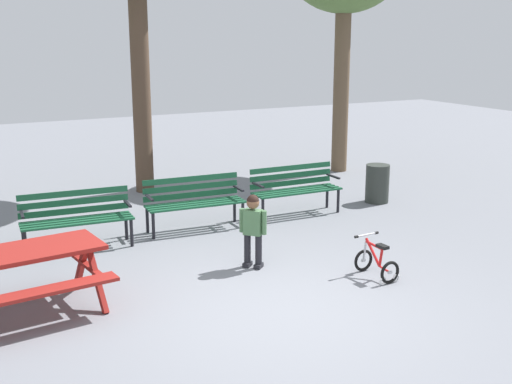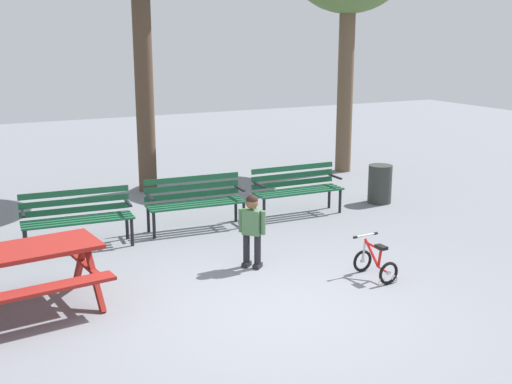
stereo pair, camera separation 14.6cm
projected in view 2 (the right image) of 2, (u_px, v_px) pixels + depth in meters
name	position (u px, v px, depth m)	size (l,w,h in m)	color
ground	(274.00, 311.00, 7.48)	(36.00, 36.00, 0.00)	slate
picnic_table	(18.00, 264.00, 7.27)	(1.94, 1.54, 0.79)	maroon
park_bench_left	(77.00, 214.00, 9.57)	(1.63, 0.57, 0.85)	#195133
park_bench_right	(195.00, 198.00, 10.48)	(1.62, 0.55, 0.85)	#195133
park_bench_far_right	(296.00, 186.00, 11.32)	(1.61, 0.48, 0.85)	#195133
child_standing	(252.00, 225.00, 8.72)	(0.29, 0.31, 1.02)	black
kids_bicycle	(376.00, 263.00, 8.42)	(0.39, 0.58, 0.54)	black
trash_bin	(380.00, 184.00, 12.14)	(0.44, 0.44, 0.72)	#2D332D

